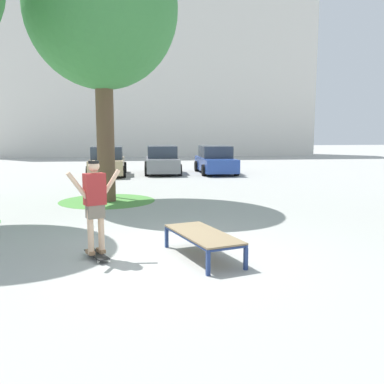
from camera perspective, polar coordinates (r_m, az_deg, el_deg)
ground_plane at (r=8.03m, az=-2.40°, el=-8.43°), size 120.00×120.00×0.00m
building_facade at (r=40.82m, az=-5.31°, el=14.73°), size 30.05×4.00×13.99m
skate_box at (r=7.76m, az=1.44°, el=-5.85°), size 1.28×2.04×0.46m
skateboard at (r=7.96m, az=-12.65°, el=-8.20°), size 0.53×0.81×0.09m
skater at (r=7.75m, az=-12.89°, el=-1.11°), size 0.93×0.51×1.69m
tree_mid_back at (r=14.65m, az=-12.00°, el=22.82°), size 4.75×4.75×8.58m
grass_patch_mid_back at (r=14.35m, az=-11.29°, el=-1.18°), size 3.15×3.15×0.01m
car_tan at (r=22.76m, az=-11.27°, el=3.96°), size 1.95×4.21×1.50m
car_grey at (r=23.37m, az=-4.03°, el=4.20°), size 1.99×4.24×1.50m
car_blue at (r=23.35m, az=3.17°, el=4.21°), size 1.94×4.21×1.50m
light_post at (r=15.36m, az=-12.12°, el=13.71°), size 0.36×0.36×5.83m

